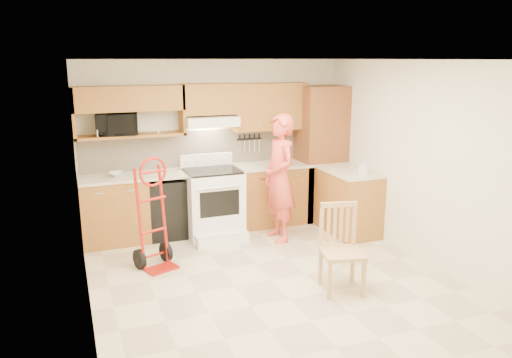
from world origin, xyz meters
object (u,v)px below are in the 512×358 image
range (214,198)px  hand_truck (155,219)px  dining_chair (342,250)px  microwave (117,124)px  person (279,178)px

range → hand_truck: 1.27m
range → hand_truck: (-0.98, -0.81, 0.05)m
hand_truck → dining_chair: hand_truck is taller
microwave → dining_chair: (2.04, -2.61, -1.16)m
person → dining_chair: (-0.01, -1.75, -0.41)m
hand_truck → dining_chair: size_ratio=1.29×
microwave → person: (2.05, -0.86, -0.75)m
microwave → person: bearing=-14.9°
microwave → hand_truck: microwave is taller
hand_truck → range: bearing=20.2°
range → dining_chair: 2.34m
dining_chair → hand_truck: bearing=155.7°
person → hand_truck: (-1.80, -0.37, -0.27)m
range → dining_chair: bearing=-69.8°
person → range: bearing=-119.6°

